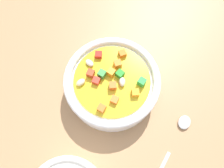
% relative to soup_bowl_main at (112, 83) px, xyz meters
% --- Properties ---
extents(ground_plane, '(1.40, 1.40, 0.02)m').
position_rel_soup_bowl_main_xyz_m(ground_plane, '(-0.00, -0.00, -0.04)').
color(ground_plane, '#9E754F').
extents(soup_bowl_main, '(0.20, 0.20, 0.07)m').
position_rel_soup_bowl_main_xyz_m(soup_bowl_main, '(0.00, 0.00, 0.00)').
color(soup_bowl_main, white).
rests_on(soup_bowl_main, ground_plane).
extents(spoon, '(0.19, 0.15, 0.01)m').
position_rel_soup_bowl_main_xyz_m(spoon, '(-0.15, -0.10, -0.03)').
color(spoon, silver).
rests_on(spoon, ground_plane).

